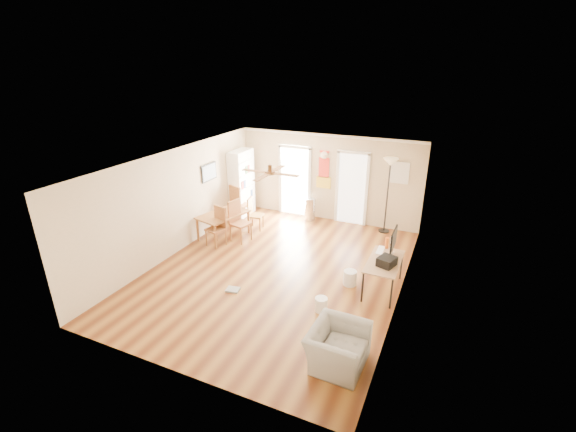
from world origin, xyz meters
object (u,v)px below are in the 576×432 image
at_px(dining_chair_right_a, 256,214).
at_px(armchair, 338,347).
at_px(dining_chair_right_b, 241,222).
at_px(torchiere_lamp, 387,196).
at_px(dining_table, 224,225).
at_px(trash_can, 310,209).
at_px(bookshelf, 242,183).
at_px(dining_chair_far, 241,203).
at_px(printer, 387,261).
at_px(wastebasket_b, 321,304).
at_px(computer_desk, 383,275).
at_px(wastebasket_a, 350,278).
at_px(dining_chair_near, 215,227).

bearing_deg(dining_chair_right_a, armchair, -149.33).
distance_m(dining_chair_right_b, torchiere_lamp, 4.08).
bearing_deg(dining_table, trash_can, 50.41).
relative_size(bookshelf, dining_chair_far, 1.82).
bearing_deg(dining_chair_far, bookshelf, -46.43).
height_order(bookshelf, dining_chair_right_b, bookshelf).
bearing_deg(dining_table, dining_chair_right_b, -1.40).
distance_m(dining_chair_far, printer, 5.30).
height_order(dining_table, dining_chair_right_a, dining_chair_right_a).
height_order(wastebasket_b, armchair, armchair).
bearing_deg(armchair, bookshelf, 45.05).
distance_m(dining_chair_right_b, computer_desk, 4.08).
relative_size(bookshelf, wastebasket_a, 6.16).
bearing_deg(bookshelf, armchair, -49.80).
height_order(dining_table, wastebasket_a, dining_table).
bearing_deg(dining_table, dining_chair_near, -79.12).
xyz_separation_m(dining_table, trash_can, (1.73, 2.09, 0.01)).
distance_m(computer_desk, armchair, 2.47).
height_order(dining_chair_right_b, dining_chair_far, dining_chair_far).
bearing_deg(dining_chair_right_b, dining_chair_near, 152.75).
bearing_deg(bookshelf, wastebasket_b, -46.50).
distance_m(trash_can, computer_desk, 4.10).
distance_m(dining_table, wastebasket_b, 4.19).
xyz_separation_m(printer, armchair, (-0.30, -2.28, -0.47)).
xyz_separation_m(computer_desk, printer, (0.07, -0.18, 0.44)).
bearing_deg(dining_chair_right_b, wastebasket_a, -93.39).
distance_m(dining_chair_right_a, dining_chair_near, 1.45).
bearing_deg(dining_chair_right_b, torchiere_lamp, -44.43).
bearing_deg(printer, dining_chair_right_a, 172.80).
bearing_deg(armchair, dining_chair_near, 58.14).
distance_m(dining_table, wastebasket_a, 3.98).
bearing_deg(computer_desk, printer, -67.86).
bearing_deg(wastebasket_b, wastebasket_a, 77.63).
bearing_deg(bookshelf, dining_chair_far, -67.25).
bearing_deg(computer_desk, armchair, -95.23).
height_order(dining_chair_right_b, printer, dining_chair_right_b).
bearing_deg(wastebasket_b, dining_chair_right_a, 135.53).
bearing_deg(dining_chair_near, torchiere_lamp, 49.25).
distance_m(bookshelf, torchiere_lamp, 4.37).
relative_size(wastebasket_b, armchair, 0.29).
bearing_deg(dining_chair_near, armchair, -19.67).
relative_size(torchiere_lamp, wastebasket_a, 6.39).
bearing_deg(armchair, dining_chair_right_b, 50.33).
relative_size(trash_can, computer_desk, 0.54).
relative_size(bookshelf, wastebasket_b, 7.18).
bearing_deg(printer, bookshelf, 169.34).
height_order(dining_chair_far, armchair, dining_chair_far).
distance_m(torchiere_lamp, armchair, 5.59).
xyz_separation_m(bookshelf, wastebasket_b, (3.97, -3.81, -0.88)).
distance_m(dining_table, dining_chair_right_a, 1.01).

